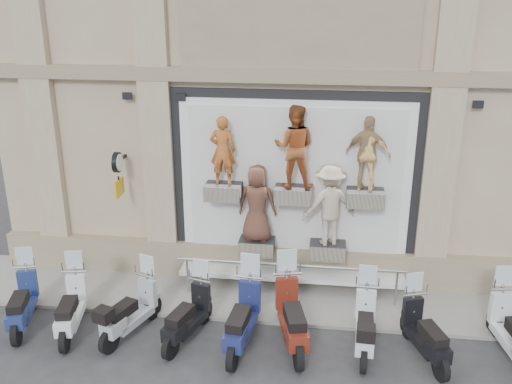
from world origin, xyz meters
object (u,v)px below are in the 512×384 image
scooter_e (242,309)px  scooter_g (366,316)px  scooter_b (70,299)px  scooter_d (187,307)px  guard_rail (290,283)px  clock_sign_bracket (118,168)px  scooter_c (130,302)px  scooter_f (292,306)px  scooter_h (426,324)px  scooter_a (21,294)px

scooter_e → scooter_g: size_ratio=1.11×
scooter_b → scooter_d: scooter_b is taller
guard_rail → scooter_d: scooter_d is taller
scooter_b → guard_rail: bearing=10.6°
scooter_e → clock_sign_bracket: bearing=149.4°
clock_sign_bracket → scooter_b: 3.03m
clock_sign_bracket → scooter_c: 3.10m
guard_rail → scooter_f: 1.67m
scooter_d → scooter_g: bearing=17.9°
guard_rail → scooter_h: (2.65, -1.71, 0.28)m
scooter_c → scooter_d: size_ratio=1.01×
guard_rail → scooter_g: scooter_g is taller
scooter_b → scooter_c: 1.22m
scooter_a → scooter_d: size_ratio=1.02×
guard_rail → scooter_b: 4.61m
scooter_f → scooter_g: (1.40, 0.00, -0.10)m
guard_rail → scooter_e: size_ratio=2.46×
scooter_d → scooter_h: bearing=16.2°
scooter_a → scooter_h: size_ratio=1.02×
scooter_b → scooter_d: (2.38, 0.03, -0.02)m
scooter_h → scooter_e: bearing=162.6°
scooter_e → scooter_g: 2.34m
scooter_b → scooter_c: bearing=-9.2°
scooter_b → clock_sign_bracket: bearing=69.1°
scooter_d → scooter_e: (1.10, -0.08, 0.09)m
clock_sign_bracket → scooter_g: size_ratio=0.55×
scooter_h → scooter_g: bearing=155.9°
clock_sign_bracket → scooter_e: size_ratio=0.50×
scooter_c → scooter_d: 1.16m
scooter_g → scooter_h: size_ratio=1.02×
scooter_g → scooter_h: 1.10m
scooter_g → scooter_a: bearing=-176.2°
clock_sign_bracket → scooter_e: clock_sign_bracket is taller
clock_sign_bracket → scooter_c: size_ratio=0.55×
guard_rail → scooter_h: bearing=-32.9°
clock_sign_bracket → scooter_e: 4.32m
guard_rail → scooter_a: 5.60m
scooter_a → clock_sign_bracket: bearing=40.4°
scooter_b → scooter_g: size_ratio=1.01×
clock_sign_bracket → scooter_d: (2.02, -2.17, -2.06)m
scooter_a → scooter_f: (5.49, 0.05, 0.11)m
scooter_f → scooter_a: bearing=167.0°
scooter_d → scooter_f: bearing=18.9°
clock_sign_bracket → scooter_f: bearing=-27.1°
guard_rail → scooter_c: scooter_c is taller
scooter_b → scooter_f: scooter_f is taller
guard_rail → scooter_f: scooter_f is taller
scooter_a → scooter_g: scooter_g is taller
scooter_b → scooter_e: 3.48m
guard_rail → scooter_e: bearing=-113.6°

